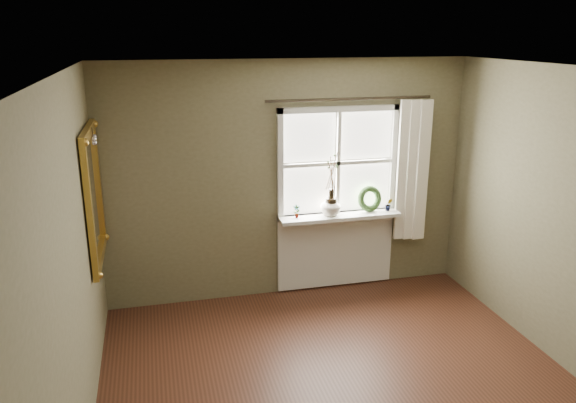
% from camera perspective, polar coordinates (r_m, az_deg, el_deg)
% --- Properties ---
extents(ceiling, '(4.50, 4.50, 0.00)m').
position_cam_1_polar(ceiling, '(3.76, 8.58, 12.68)').
color(ceiling, silver).
rests_on(ceiling, ground).
extents(wall_back, '(4.00, 0.10, 2.60)m').
position_cam_1_polar(wall_back, '(6.14, -0.04, 2.16)').
color(wall_back, brown).
rests_on(wall_back, ground).
extents(wall_left, '(0.10, 4.50, 2.60)m').
position_cam_1_polar(wall_left, '(3.86, -22.22, -8.37)').
color(wall_left, brown).
rests_on(wall_left, ground).
extents(window_frame, '(1.36, 0.06, 1.24)m').
position_cam_1_polar(window_frame, '(6.19, 5.08, 3.92)').
color(window_frame, silver).
rests_on(window_frame, wall_back).
extents(window_sill, '(1.36, 0.26, 0.04)m').
position_cam_1_polar(window_sill, '(6.24, 5.26, -1.50)').
color(window_sill, silver).
rests_on(window_sill, wall_back).
extents(window_apron, '(1.36, 0.04, 0.88)m').
position_cam_1_polar(window_apron, '(6.49, 4.84, -4.88)').
color(window_apron, silver).
rests_on(window_apron, ground).
extents(dark_jug, '(0.14, 0.14, 0.20)m').
position_cam_1_polar(dark_jug, '(6.18, 4.39, -0.52)').
color(dark_jug, black).
rests_on(dark_jug, window_sill).
extents(cream_vase, '(0.29, 0.29, 0.23)m').
position_cam_1_polar(cream_vase, '(6.17, 4.36, -0.37)').
color(cream_vase, beige).
rests_on(cream_vase, window_sill).
extents(wreath, '(0.31, 0.18, 0.31)m').
position_cam_1_polar(wreath, '(6.36, 8.27, 0.00)').
color(wreath, '#2D4C21').
rests_on(wreath, window_sill).
extents(potted_plant_left, '(0.08, 0.06, 0.15)m').
position_cam_1_polar(potted_plant_left, '(6.08, 0.87, -1.01)').
color(potted_plant_left, '#2D4C21').
rests_on(potted_plant_left, window_sill).
extents(potted_plant_right, '(0.09, 0.08, 0.15)m').
position_cam_1_polar(potted_plant_right, '(6.42, 10.19, -0.30)').
color(potted_plant_right, '#2D4C21').
rests_on(potted_plant_right, window_sill).
extents(curtain, '(0.36, 0.12, 1.59)m').
position_cam_1_polar(curtain, '(6.44, 12.44, 3.05)').
color(curtain, silver).
rests_on(curtain, wall_back).
extents(curtain_rod, '(1.84, 0.03, 0.03)m').
position_cam_1_polar(curtain_rod, '(6.05, 6.35, 10.31)').
color(curtain_rod, black).
rests_on(curtain_rod, wall_back).
extents(gilt_mirror, '(0.10, 1.05, 1.25)m').
position_cam_1_polar(gilt_mirror, '(5.39, -19.14, 0.60)').
color(gilt_mirror, white).
rests_on(gilt_mirror, wall_left).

